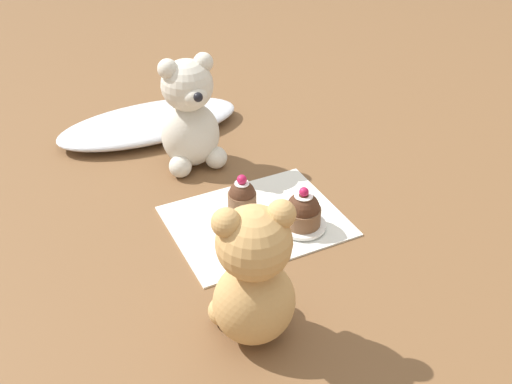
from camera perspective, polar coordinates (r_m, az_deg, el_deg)
The scene contains 8 objects.
ground_plane at distance 0.92m, azimuth 0.00°, elevation -2.86°, with size 4.00×4.00×0.00m, color brown.
knitted_placemat at distance 0.92m, azimuth 0.00°, elevation -2.71°, with size 0.26×0.20×0.01m, color silver.
tulle_cloth at distance 1.17m, azimuth -10.12°, elevation 6.49°, with size 0.35×0.15×0.04m, color silver.
teddy_bear_cream at distance 1.02m, azimuth -6.32°, elevation 7.15°, with size 0.10×0.10×0.20m.
teddy_bear_tan at distance 0.69m, azimuth -0.24°, elevation -8.17°, with size 0.11×0.11×0.20m.
cupcake_near_cream_bear at distance 0.93m, azimuth -1.33°, elevation -0.40°, with size 0.04×0.04×0.06m.
saucer_plate at distance 0.91m, azimuth 4.41°, elevation -3.12°, with size 0.07×0.07×0.01m, color white.
cupcake_near_tan_bear at distance 0.89m, azimuth 4.48°, elevation -1.83°, with size 0.05×0.05×0.06m.
Camera 1 is at (-0.32, -0.66, 0.56)m, focal length 42.00 mm.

